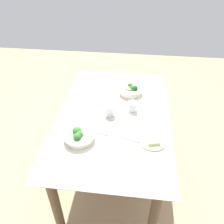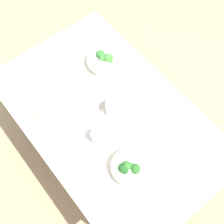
# 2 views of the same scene
# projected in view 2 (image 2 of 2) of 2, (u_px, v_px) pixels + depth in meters

# --- Properties ---
(ground_plane) EXTENTS (6.00, 6.00, 0.00)m
(ground_plane) POSITION_uv_depth(u_px,v_px,m) (109.00, 156.00, 2.45)
(ground_plane) COLOR tan
(dining_table) EXTENTS (1.44, 0.90, 0.76)m
(dining_table) POSITION_uv_depth(u_px,v_px,m) (108.00, 123.00, 1.88)
(dining_table) COLOR beige
(dining_table) RESTS_ON ground_plane
(broccoli_bowl_far) EXTENTS (0.21, 0.21, 0.10)m
(broccoli_bowl_far) POSITION_uv_depth(u_px,v_px,m) (130.00, 168.00, 1.58)
(broccoli_bowl_far) COLOR silver
(broccoli_bowl_far) RESTS_ON dining_table
(broccoli_bowl_near) EXTENTS (0.23, 0.23, 0.10)m
(broccoli_bowl_near) POSITION_uv_depth(u_px,v_px,m) (104.00, 61.00, 1.91)
(broccoli_bowl_near) COLOR white
(broccoli_bowl_near) RESTS_ON dining_table
(bread_side_plate) EXTENTS (0.19, 0.19, 0.04)m
(bread_side_plate) POSITION_uv_depth(u_px,v_px,m) (40.00, 112.00, 1.77)
(bread_side_plate) COLOR #B7D684
(bread_side_plate) RESTS_ON dining_table
(water_glass_center) EXTENTS (0.08, 0.08, 0.09)m
(water_glass_center) POSITION_uv_depth(u_px,v_px,m) (113.00, 109.00, 1.74)
(water_glass_center) COLOR silver
(water_glass_center) RESTS_ON dining_table
(water_glass_side) EXTENTS (0.07, 0.07, 0.08)m
(water_glass_side) POSITION_uv_depth(u_px,v_px,m) (97.00, 137.00, 1.66)
(water_glass_side) COLOR silver
(water_glass_side) RESTS_ON dining_table
(fork_by_far_bowl) EXTENTS (0.09, 0.07, 0.00)m
(fork_by_far_bowl) POSITION_uv_depth(u_px,v_px,m) (143.00, 89.00, 1.85)
(fork_by_far_bowl) COLOR #B7B7BC
(fork_by_far_bowl) RESTS_ON dining_table
(fork_by_near_bowl) EXTENTS (0.02, 0.11, 0.00)m
(fork_by_near_bowl) POSITION_uv_depth(u_px,v_px,m) (57.00, 91.00, 1.85)
(fork_by_near_bowl) COLOR #B7B7BC
(fork_by_near_bowl) RESTS_ON dining_table
(table_knife_left) EXTENTS (0.20, 0.10, 0.00)m
(table_knife_left) POSITION_uv_depth(u_px,v_px,m) (87.00, 111.00, 1.78)
(table_knife_left) COLOR #B7B7BC
(table_knife_left) RESTS_ON dining_table
(table_knife_right) EXTENTS (0.03, 0.22, 0.00)m
(table_knife_right) POSITION_uv_depth(u_px,v_px,m) (152.00, 203.00, 1.53)
(table_knife_right) COLOR #B7B7BC
(table_knife_right) RESTS_ON dining_table
(napkin_folded_upper) EXTENTS (0.22, 0.21, 0.01)m
(napkin_folded_upper) POSITION_uv_depth(u_px,v_px,m) (69.00, 109.00, 1.79)
(napkin_folded_upper) COLOR #B1A997
(napkin_folded_upper) RESTS_ON dining_table
(napkin_folded_lower) EXTENTS (0.22, 0.21, 0.01)m
(napkin_folded_lower) POSITION_uv_depth(u_px,v_px,m) (102.00, 93.00, 1.84)
(napkin_folded_lower) COLOR #B1A997
(napkin_folded_lower) RESTS_ON dining_table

